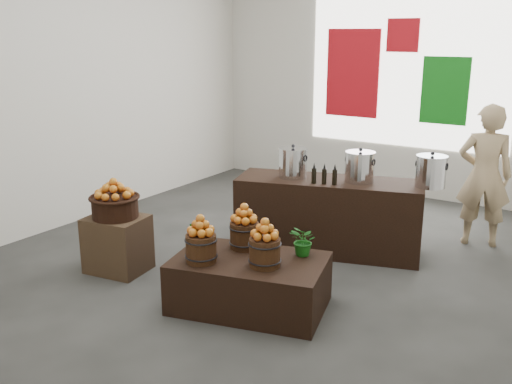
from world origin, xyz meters
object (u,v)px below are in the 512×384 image
Objects in this scene: stock_pot_right at (431,172)px; stock_pot_center at (360,168)px; stock_pot_left at (293,164)px; display_table at (249,283)px; crate at (118,244)px; wicker_basket at (115,207)px; shopper at (484,176)px; counter at (328,216)px.

stock_pot_center is at bearing -162.96° from stock_pot_right.
stock_pot_center is at bearing 17.04° from stock_pot_left.
stock_pot_center reaches higher than display_table.
stock_pot_right is (0.75, 0.23, 0.00)m from stock_pot_center.
crate is at bearing 167.43° from display_table.
wicker_basket is 4.36m from shopper.
crate is 1.85× the size of stock_pot_right.
stock_pot_left is at bearing 91.03° from display_table.
display_table is at bearing -99.23° from stock_pot_center.
stock_pot_right is at bearing 37.79° from wicker_basket.
wicker_basket is 0.23× the size of counter.
counter is (1.67, 1.80, -0.29)m from wicker_basket.
stock_pot_center is at bearing 66.16° from display_table.
display_table is 2.45m from stock_pot_right.
stock_pot_center is 0.19× the size of shopper.
stock_pot_center reaches higher than counter.
stock_pot_right is at bearing 49.99° from shopper.
display_table is at bearing 2.03° from wicker_basket.
crate is 1.25× the size of wicker_basket.
stock_pot_left is 1.57m from stock_pot_right.
display_table is 4.26× the size of stock_pot_center.
stock_pot_left is (1.25, 1.67, 0.74)m from crate.
stock_pot_right reaches higher than counter.
shopper is at bearing 22.88° from counter.
display_table is at bearing -106.09° from counter.
stock_pot_left and stock_pot_right have the same top height.
crate is at bearing -149.88° from counter.
stock_pot_right is at bearing 17.04° from stock_pot_center.
stock_pot_left is 0.78m from stock_pot_center.
stock_pot_right is (1.05, 2.07, 0.80)m from display_table.
crate is at bearing 0.00° from wicker_basket.
shopper is at bearing 44.67° from stock_pot_center.
counter is 0.75m from stock_pot_left.
shopper is (1.47, 1.23, 0.43)m from counter.
stock_pot_center is (0.75, 0.23, 0.00)m from stock_pot_left.
display_table is 2.03m from stock_pot_center.
stock_pot_center is at bearing 28.28° from shopper.
stock_pot_left is at bearing 19.31° from shopper.
shopper reaches higher than wicker_basket.
counter is 0.70m from stock_pot_center.
counter is at bearing 17.04° from stock_pot_left.
wicker_basket is 1.48× the size of stock_pot_center.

